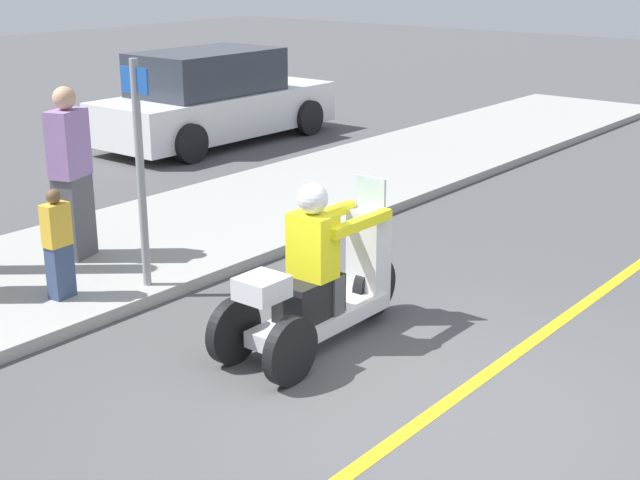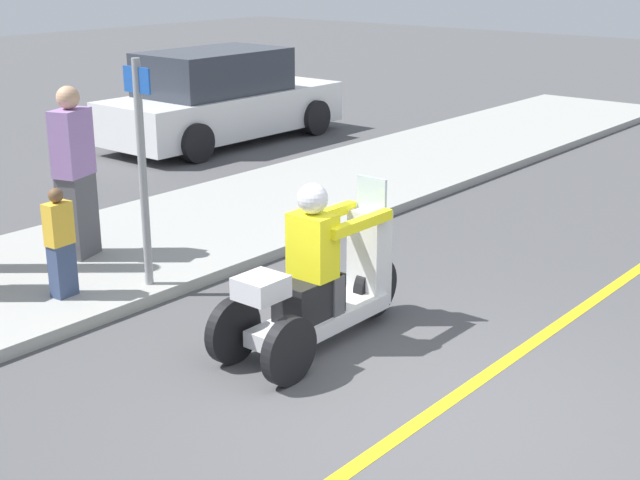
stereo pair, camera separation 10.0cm
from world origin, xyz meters
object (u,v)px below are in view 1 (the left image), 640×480
street_sign (140,166)px  spectator_by_tree (71,177)px  parked_car_lot_far (214,100)px  motorcycle_trike (320,286)px  spectator_with_child (58,246)px

street_sign → spectator_by_tree: bearing=85.6°
street_sign → parked_car_lot_far: bearing=40.1°
motorcycle_trike → spectator_with_child: motorcycle_trike is taller
motorcycle_trike → parked_car_lot_far: size_ratio=0.46×
motorcycle_trike → spectator_with_child: bearing=111.5°
spectator_by_tree → parked_car_lot_far: bearing=32.5°
motorcycle_trike → parked_car_lot_far: bearing=51.2°
motorcycle_trike → street_sign: bearing=96.1°
parked_car_lot_far → street_sign: street_sign is taller
spectator_with_child → parked_car_lot_far: (6.43, 4.43, 0.13)m
spectator_with_child → street_sign: 1.07m
street_sign → motorcycle_trike: bearing=-83.9°
spectator_with_child → parked_car_lot_far: parked_car_lot_far is taller
motorcycle_trike → parked_car_lot_far: parked_car_lot_far is taller
motorcycle_trike → street_sign: size_ratio=0.96×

